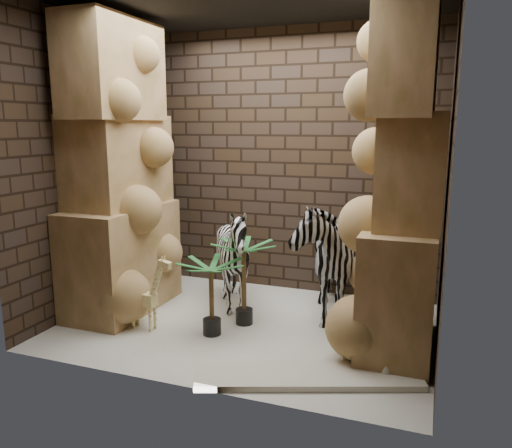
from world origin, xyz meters
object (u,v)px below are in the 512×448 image
at_px(zebra_right, 321,246).
at_px(surfboard, 308,376).
at_px(giraffe_toy, 143,290).
at_px(palm_front, 244,283).
at_px(zebra_left, 234,263).
at_px(palm_back, 211,297).

xyz_separation_m(zebra_right, surfboard, (0.22, -1.33, -0.71)).
distance_m(giraffe_toy, palm_front, 0.97).
relative_size(zebra_left, surfboard, 0.66).
distance_m(zebra_left, surfboard, 1.65).
height_order(giraffe_toy, palm_front, palm_front).
relative_size(giraffe_toy, palm_back, 1.06).
relative_size(palm_front, palm_back, 1.16).
bearing_deg(zebra_right, surfboard, -97.49).
height_order(zebra_left, palm_front, zebra_left).
bearing_deg(surfboard, palm_back, 133.95).
bearing_deg(zebra_right, zebra_left, 175.66).
height_order(giraffe_toy, palm_back, giraffe_toy).
bearing_deg(palm_front, surfboard, -44.61).
xyz_separation_m(zebra_right, palm_front, (-0.64, -0.48, -0.31)).
bearing_deg(giraffe_toy, surfboard, -8.34).
distance_m(zebra_right, surfboard, 1.52).
bearing_deg(palm_front, zebra_left, 127.93).
xyz_separation_m(giraffe_toy, palm_front, (0.86, 0.45, 0.04)).
xyz_separation_m(zebra_right, palm_back, (-0.83, -0.82, -0.37)).
bearing_deg(surfboard, palm_front, 115.10).
xyz_separation_m(zebra_left, palm_back, (0.03, -0.63, -0.16)).
xyz_separation_m(palm_front, palm_back, (-0.19, -0.34, -0.06)).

